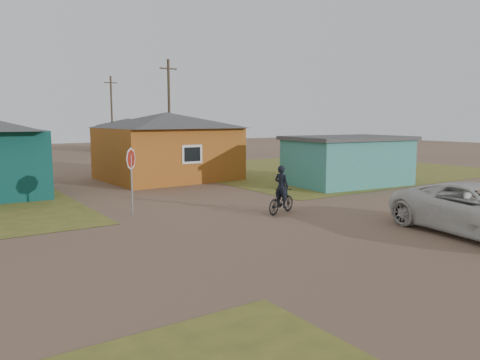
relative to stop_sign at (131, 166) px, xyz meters
name	(u,v)px	position (x,y,z in m)	size (l,w,h in m)	color
ground	(289,232)	(3.12, -5.17, -1.82)	(120.00, 120.00, 0.00)	brown
grass_ne	(322,169)	(17.12, 7.83, -1.82)	(20.00, 18.00, 0.00)	olive
house_yellow	(167,145)	(5.62, 8.83, 0.18)	(7.72, 6.76, 3.90)	#A25519
shed_turquoise	(347,160)	(12.62, 1.33, -0.51)	(6.71, 4.93, 2.60)	teal
house_beige_east	(128,134)	(13.12, 34.83, 0.03)	(6.95, 6.05, 3.60)	tan
utility_pole_near	(169,111)	(9.62, 16.83, 2.31)	(1.40, 0.20, 8.00)	#443628
utility_pole_far	(112,113)	(10.62, 32.83, 2.31)	(1.40, 0.20, 8.00)	#443628
stop_sign	(131,166)	(0.00, 0.00, 0.00)	(0.76, 0.37, 2.48)	gray
cyclist	(281,196)	(4.74, -2.79, -1.17)	(1.66, 0.91, 1.81)	black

